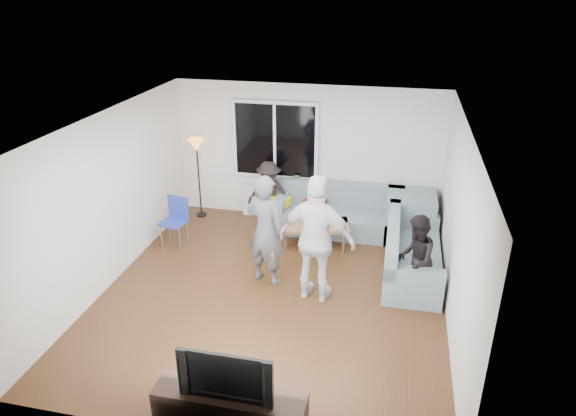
% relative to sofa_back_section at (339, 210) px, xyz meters
% --- Properties ---
extents(floor, '(5.00, 5.50, 0.04)m').
position_rel_sofa_back_section_xyz_m(floor, '(-0.69, -2.27, -0.45)').
color(floor, '#56351C').
rests_on(floor, ground).
extents(ceiling, '(5.00, 5.50, 0.04)m').
position_rel_sofa_back_section_xyz_m(ceiling, '(-0.69, -2.27, 2.20)').
color(ceiling, white).
rests_on(ceiling, ground).
extents(wall_back, '(5.00, 0.04, 2.60)m').
position_rel_sofa_back_section_xyz_m(wall_back, '(-0.69, 0.50, 0.88)').
color(wall_back, silver).
rests_on(wall_back, ground).
extents(wall_front, '(5.00, 0.04, 2.60)m').
position_rel_sofa_back_section_xyz_m(wall_front, '(-0.69, -5.04, 0.88)').
color(wall_front, silver).
rests_on(wall_front, ground).
extents(wall_left, '(0.04, 5.50, 2.60)m').
position_rel_sofa_back_section_xyz_m(wall_left, '(-3.21, -2.27, 0.88)').
color(wall_left, silver).
rests_on(wall_left, ground).
extents(wall_right, '(0.04, 5.50, 2.60)m').
position_rel_sofa_back_section_xyz_m(wall_right, '(1.83, -2.27, 0.88)').
color(wall_right, silver).
rests_on(wall_right, ground).
extents(window_frame, '(1.62, 0.06, 1.47)m').
position_rel_sofa_back_section_xyz_m(window_frame, '(-1.29, 0.42, 1.12)').
color(window_frame, white).
rests_on(window_frame, wall_back).
extents(window_glass, '(1.50, 0.02, 1.35)m').
position_rel_sofa_back_section_xyz_m(window_glass, '(-1.29, 0.38, 1.12)').
color(window_glass, black).
rests_on(window_glass, window_frame).
extents(window_mullion, '(0.05, 0.03, 1.35)m').
position_rel_sofa_back_section_xyz_m(window_mullion, '(-1.29, 0.37, 1.12)').
color(window_mullion, white).
rests_on(window_mullion, window_frame).
extents(radiator, '(1.30, 0.12, 0.62)m').
position_rel_sofa_back_section_xyz_m(radiator, '(-1.29, 0.38, -0.11)').
color(radiator, silver).
rests_on(radiator, floor).
extents(potted_plant, '(0.20, 0.17, 0.32)m').
position_rel_sofa_back_section_xyz_m(potted_plant, '(-0.88, 0.35, 0.36)').
color(potted_plant, '#2E6C2B').
rests_on(potted_plant, radiator).
extents(vase, '(0.16, 0.16, 0.16)m').
position_rel_sofa_back_section_xyz_m(vase, '(-1.44, 0.35, 0.28)').
color(vase, white).
rests_on(vase, radiator).
extents(sofa_back_section, '(2.30, 0.85, 0.85)m').
position_rel_sofa_back_section_xyz_m(sofa_back_section, '(0.00, 0.00, 0.00)').
color(sofa_back_section, slate).
rests_on(sofa_back_section, floor).
extents(sofa_right_section, '(2.00, 0.85, 0.85)m').
position_rel_sofa_back_section_xyz_m(sofa_right_section, '(1.33, -1.25, 0.00)').
color(sofa_right_section, slate).
rests_on(sofa_right_section, floor).
extents(sofa_corner, '(0.85, 0.85, 0.85)m').
position_rel_sofa_back_section_xyz_m(sofa_corner, '(1.28, 0.00, 0.00)').
color(sofa_corner, slate).
rests_on(sofa_corner, floor).
extents(cushion_yellow, '(0.43, 0.38, 0.14)m').
position_rel_sofa_back_section_xyz_m(cushion_yellow, '(-1.11, -0.02, 0.09)').
color(cushion_yellow, yellow).
rests_on(cushion_yellow, sofa_back_section).
extents(cushion_red, '(0.43, 0.38, 0.13)m').
position_rel_sofa_back_section_xyz_m(cushion_red, '(-0.46, 0.06, 0.09)').
color(cushion_red, maroon).
rests_on(cushion_red, sofa_back_section).
extents(coffee_table, '(1.20, 0.82, 0.40)m').
position_rel_sofa_back_section_xyz_m(coffee_table, '(-0.30, -0.59, -0.22)').
color(coffee_table, '#966B48').
rests_on(coffee_table, floor).
extents(pitcher, '(0.17, 0.17, 0.17)m').
position_rel_sofa_back_section_xyz_m(pitcher, '(-0.32, -0.53, 0.06)').
color(pitcher, maroon).
rests_on(pitcher, coffee_table).
extents(side_chair, '(0.47, 0.47, 0.86)m').
position_rel_sofa_back_section_xyz_m(side_chair, '(-2.74, -1.15, 0.01)').
color(side_chair, '#2537A2').
rests_on(side_chair, floor).
extents(floor_lamp, '(0.32, 0.32, 1.56)m').
position_rel_sofa_back_section_xyz_m(floor_lamp, '(-2.74, 0.12, 0.36)').
color(floor_lamp, orange).
rests_on(floor_lamp, floor).
extents(player_left, '(0.74, 0.60, 1.75)m').
position_rel_sofa_back_section_xyz_m(player_left, '(-0.87, -1.94, 0.45)').
color(player_left, '#4D4D52').
rests_on(player_left, floor).
extents(player_right, '(1.18, 0.65, 1.91)m').
position_rel_sofa_back_section_xyz_m(player_right, '(-0.05, -2.22, 0.53)').
color(player_right, silver).
rests_on(player_right, floor).
extents(spectator_right, '(0.52, 0.66, 1.33)m').
position_rel_sofa_back_section_xyz_m(spectator_right, '(1.33, -1.97, 0.24)').
color(spectator_right, black).
rests_on(spectator_right, floor).
extents(spectator_back, '(0.83, 0.50, 1.25)m').
position_rel_sofa_back_section_xyz_m(spectator_back, '(-1.32, 0.03, 0.20)').
color(spectator_back, black).
rests_on(spectator_back, floor).
extents(tv_console, '(1.60, 0.40, 0.44)m').
position_rel_sofa_back_section_xyz_m(tv_console, '(-0.52, -4.77, -0.20)').
color(tv_console, black).
rests_on(tv_console, floor).
extents(television, '(0.98, 0.13, 0.57)m').
position_rel_sofa_back_section_xyz_m(television, '(-0.52, -4.77, 0.30)').
color(television, black).
rests_on(television, tv_console).
extents(bottle_b, '(0.08, 0.08, 0.27)m').
position_rel_sofa_back_section_xyz_m(bottle_b, '(-0.43, -0.73, 0.11)').
color(bottle_b, '#288317').
rests_on(bottle_b, coffee_table).
extents(bottle_d, '(0.07, 0.07, 0.25)m').
position_rel_sofa_back_section_xyz_m(bottle_d, '(-0.11, -0.66, 0.10)').
color(bottle_d, orange).
rests_on(bottle_d, coffee_table).
extents(bottle_c, '(0.07, 0.07, 0.20)m').
position_rel_sofa_back_section_xyz_m(bottle_c, '(-0.21, -0.47, 0.08)').
color(bottle_c, black).
rests_on(bottle_c, coffee_table).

